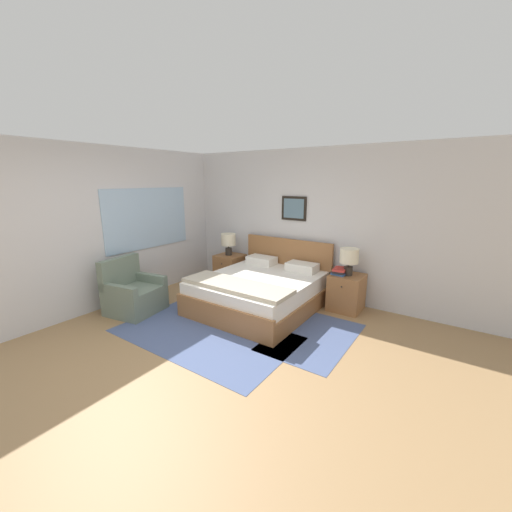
% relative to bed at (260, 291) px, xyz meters
% --- Properties ---
extents(ground_plane, '(16.00, 16.00, 0.00)m').
position_rel_bed_xyz_m(ground_plane, '(0.18, -1.83, -0.29)').
color(ground_plane, '#99754C').
extents(wall_back, '(6.99, 0.09, 2.60)m').
position_rel_bed_xyz_m(wall_back, '(0.18, 1.05, 1.01)').
color(wall_back, silver).
rests_on(wall_back, ground_plane).
extents(wall_left, '(0.08, 5.25, 2.60)m').
position_rel_bed_xyz_m(wall_left, '(-2.14, -0.41, 1.01)').
color(wall_left, silver).
rests_on(wall_left, ground_plane).
extents(area_rug_main, '(2.45, 1.42, 0.01)m').
position_rel_bed_xyz_m(area_rug_main, '(-0.10, -1.22, -0.29)').
color(area_rug_main, '#47567F').
rests_on(area_rug_main, ground_plane).
extents(area_rug_bedside, '(1.00, 1.51, 0.01)m').
position_rel_bed_xyz_m(area_rug_bedside, '(1.16, -0.44, -0.29)').
color(area_rug_bedside, '#47567F').
rests_on(area_rug_bedside, ground_plane).
extents(bed, '(1.74, 1.95, 1.02)m').
position_rel_bed_xyz_m(bed, '(0.00, 0.00, 0.00)').
color(bed, '#936038').
rests_on(bed, ground_plane).
extents(armchair, '(0.82, 0.85, 0.87)m').
position_rel_bed_xyz_m(armchair, '(-1.58, -1.27, -0.00)').
color(armchair, slate).
rests_on(armchair, ground_plane).
extents(nightstand_near_window, '(0.50, 0.52, 0.59)m').
position_rel_bed_xyz_m(nightstand_near_window, '(-1.21, 0.72, 0.00)').
color(nightstand_near_window, '#936038').
rests_on(nightstand_near_window, ground_plane).
extents(nightstand_by_door, '(0.50, 0.52, 0.59)m').
position_rel_bed_xyz_m(nightstand_by_door, '(1.21, 0.72, 0.00)').
color(nightstand_by_door, '#936038').
rests_on(nightstand_by_door, ground_plane).
extents(table_lamp_near_window, '(0.29, 0.29, 0.43)m').
position_rel_bed_xyz_m(table_lamp_near_window, '(-1.22, 0.70, 0.59)').
color(table_lamp_near_window, '#2D2823').
rests_on(table_lamp_near_window, nightstand_near_window).
extents(table_lamp_by_door, '(0.29, 0.29, 0.43)m').
position_rel_bed_xyz_m(table_lamp_by_door, '(1.22, 0.70, 0.59)').
color(table_lamp_by_door, '#2D2823').
rests_on(table_lamp_by_door, nightstand_by_door).
extents(book_thick_bottom, '(0.24, 0.24, 0.03)m').
position_rel_bed_xyz_m(book_thick_bottom, '(1.10, 0.67, 0.32)').
color(book_thick_bottom, '#335693').
rests_on(book_thick_bottom, nightstand_by_door).
extents(book_hardcover_middle, '(0.18, 0.25, 0.04)m').
position_rel_bed_xyz_m(book_hardcover_middle, '(1.10, 0.67, 0.35)').
color(book_hardcover_middle, '#232328').
rests_on(book_hardcover_middle, book_thick_bottom).
extents(book_novel_upper, '(0.22, 0.29, 0.03)m').
position_rel_bed_xyz_m(book_novel_upper, '(1.10, 0.67, 0.39)').
color(book_novel_upper, '#B7332D').
rests_on(book_novel_upper, book_hardcover_middle).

